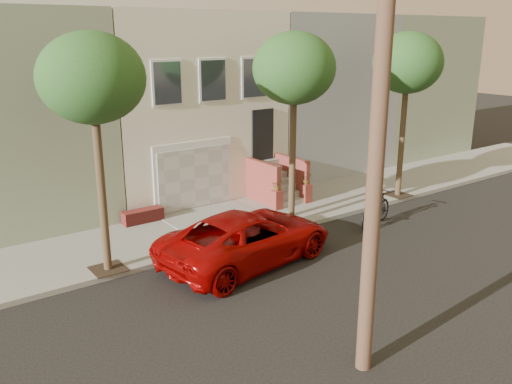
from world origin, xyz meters
TOP-DOWN VIEW (x-y plane):
  - ground at (0.00, 0.00)m, footprint 90.00×90.00m
  - sidewalk at (0.00, 5.35)m, footprint 40.00×3.70m
  - house_row at (0.00, 11.19)m, footprint 33.10×11.70m
  - tree_left at (-5.50, 3.90)m, footprint 2.70×2.57m
  - tree_mid at (1.00, 3.90)m, footprint 2.70×2.57m
  - tree_right at (6.50, 3.90)m, footprint 2.70×2.57m
  - pickup_truck at (-1.93, 2.33)m, footprint 5.73×3.27m
  - motorcycle at (3.33, 2.22)m, footprint 2.20×1.20m

SIDE VIEW (x-z plane):
  - ground at x=0.00m, z-range 0.00..0.00m
  - sidewalk at x=0.00m, z-range 0.00..0.15m
  - motorcycle at x=3.33m, z-range 0.00..1.27m
  - pickup_truck at x=-1.93m, z-range 0.00..1.51m
  - house_row at x=0.00m, z-range 0.14..7.14m
  - tree_left at x=-5.50m, z-range 2.11..8.41m
  - tree_mid at x=1.00m, z-range 2.11..8.41m
  - tree_right at x=6.50m, z-range 2.11..8.41m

